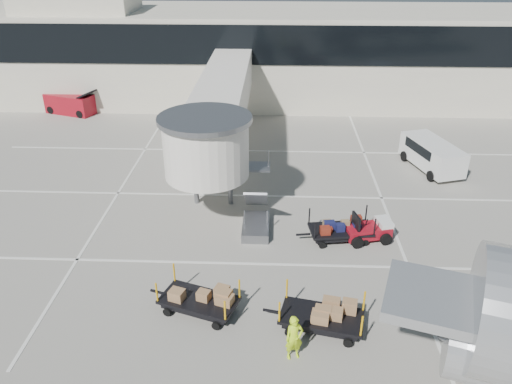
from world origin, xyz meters
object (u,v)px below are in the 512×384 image
(belt_loader, at_px, (71,104))
(box_cart_near, at_px, (324,317))
(suitcase_cart, at_px, (340,231))
(ground_worker, at_px, (294,338))
(minivan, at_px, (431,153))
(box_cart_far, at_px, (200,300))
(baggage_tug, at_px, (369,230))

(belt_loader, bearing_deg, box_cart_near, -33.53)
(belt_loader, bearing_deg, suitcase_cart, -23.36)
(ground_worker, bearing_deg, minivan, 42.35)
(box_cart_far, bearing_deg, box_cart_near, 9.33)
(box_cart_near, bearing_deg, suitcase_cart, 90.31)
(box_cart_near, relative_size, minivan, 0.77)
(box_cart_near, bearing_deg, ground_worker, -116.21)
(box_cart_near, distance_m, minivan, 17.89)
(baggage_tug, distance_m, box_cart_near, 7.29)
(baggage_tug, height_order, box_cart_near, box_cart_near)
(ground_worker, bearing_deg, baggage_tug, 45.07)
(minivan, bearing_deg, box_cart_far, -149.18)
(box_cart_near, xyz_separation_m, belt_loader, (-20.00, 26.30, 0.26))
(box_cart_far, relative_size, ground_worker, 2.13)
(baggage_tug, bearing_deg, belt_loader, 125.72)
(baggage_tug, xyz_separation_m, minivan, (5.52, 9.09, 0.57))
(suitcase_cart, bearing_deg, minivan, 44.20)
(suitcase_cart, height_order, box_cart_near, box_cart_near)
(ground_worker, xyz_separation_m, minivan, (9.59, 17.34, 0.19))
(ground_worker, distance_m, minivan, 19.82)
(baggage_tug, xyz_separation_m, ground_worker, (-4.07, -8.26, 0.38))
(suitcase_cart, distance_m, box_cart_far, 8.66)
(box_cart_far, xyz_separation_m, minivan, (13.42, 14.94, 0.56))
(suitcase_cart, bearing_deg, ground_worker, -116.22)
(baggage_tug, height_order, ground_worker, ground_worker)
(box_cart_near, height_order, belt_loader, belt_loader)
(ground_worker, bearing_deg, suitcase_cart, 53.57)
(suitcase_cart, height_order, ground_worker, ground_worker)
(ground_worker, bearing_deg, belt_loader, 105.30)
(suitcase_cart, bearing_deg, baggage_tug, -5.87)
(belt_loader, bearing_deg, box_cart_far, -40.34)
(baggage_tug, distance_m, belt_loader, 30.09)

